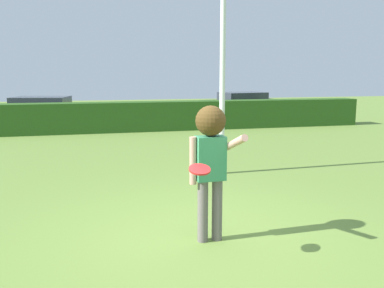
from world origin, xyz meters
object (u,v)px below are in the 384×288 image
Objects in this scene: person at (211,153)px; parked_car_green at (42,110)px; parked_car_black at (242,103)px; frisbee at (200,169)px.

person reaches higher than parked_car_green.
parked_car_green and parked_car_black have the same top height.
parked_car_black reaches higher than frisbee.
person is at bearing 63.06° from frisbee.
frisbee is at bearing -76.99° from parked_car_green.
person reaches higher than frisbee.
frisbee is 17.05m from parked_car_black.
parked_car_black is at bearing 67.61° from frisbee.
person is at bearing -75.18° from parked_car_green.
parked_car_green is (-3.21, 13.91, -0.45)m from frisbee.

